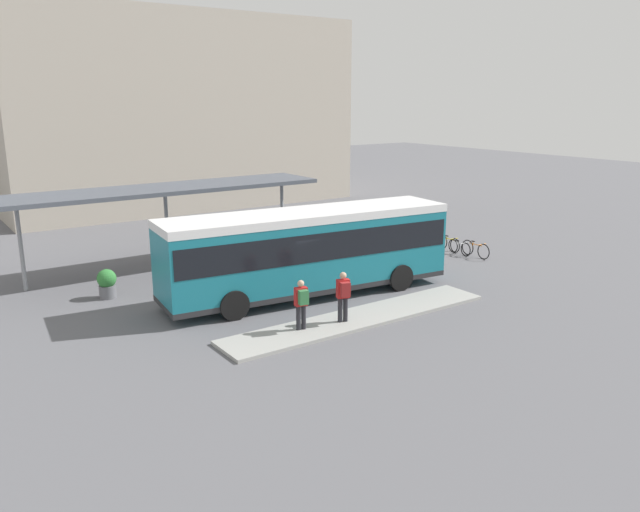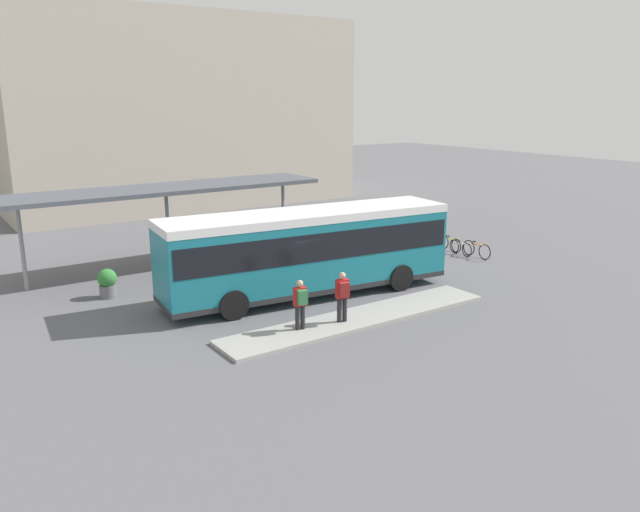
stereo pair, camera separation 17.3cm
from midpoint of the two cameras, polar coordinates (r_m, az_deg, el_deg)
The scene contains 11 objects.
ground_plane at distance 24.07m, azimuth -0.90°, elevation -3.60°, with size 120.00×120.00×0.00m, color #5B5B60.
curb_island at distance 21.51m, azimuth 3.82°, elevation -5.69°, with size 10.31×1.80×0.12m.
city_bus at distance 23.56m, azimuth -0.89°, elevation 0.83°, with size 11.45×3.70×3.29m.
pedestrian_waiting at distance 20.64m, azimuth 2.32°, elevation -3.48°, with size 0.48×0.52×1.72m.
pedestrian_companion at distance 19.97m, azimuth -1.55°, elevation -4.20°, with size 0.44×0.47×1.65m.
bicycle_orange at distance 30.58m, azimuth 14.29°, elevation 0.58°, with size 0.48×1.76×0.76m.
bicycle_white at distance 30.96m, azimuth 12.88°, elevation 0.76°, with size 0.48×1.56×0.67m.
bicycle_yellow at distance 31.59m, azimuth 11.95°, elevation 1.13°, with size 0.48×1.69×0.73m.
station_shelter at distance 28.03m, azimuth -13.76°, elevation 5.86°, with size 13.98×3.06×3.63m.
potted_planter_near_shelter at distance 24.97m, azimuth -18.68°, elevation -2.31°, with size 0.72×0.72×1.12m.
station_building at distance 46.33m, azimuth -13.05°, elevation 12.70°, with size 23.49×10.89×12.77m.
Camera 2 is at (-12.61, -19.12, 7.41)m, focal length 35.00 mm.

